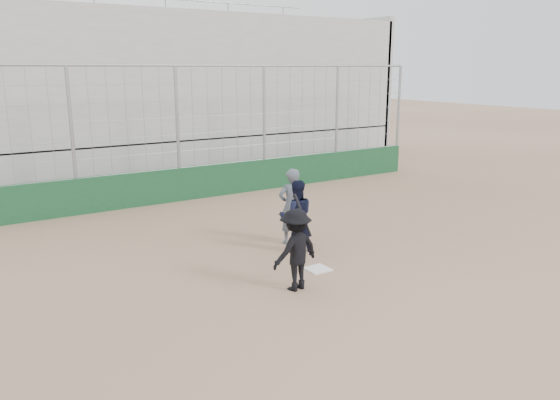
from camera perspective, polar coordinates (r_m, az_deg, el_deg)
ground at (r=11.03m, az=3.97°, el=-7.27°), size 90.00×90.00×0.00m
home_plate at (r=11.03m, az=3.97°, el=-7.21°), size 0.44×0.44×0.02m
backstop at (r=16.71m, az=-10.47°, el=3.17°), size 18.10×0.25×4.04m
bleachers at (r=21.14m, az=-15.95°, el=10.41°), size 20.25×6.70×6.98m
batter_at_plate at (r=9.84m, az=1.65°, el=-5.20°), size 1.04×0.78×1.69m
catcher_crouched at (r=11.89m, az=1.70°, el=-2.93°), size 0.92×0.81×1.09m
umpire at (r=12.42m, az=1.19°, el=-1.04°), size 0.69×0.50×1.57m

